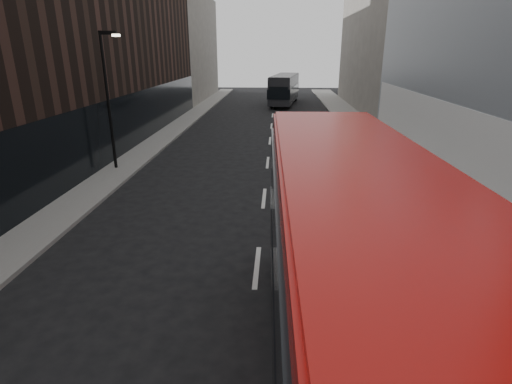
# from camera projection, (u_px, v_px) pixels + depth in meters

# --- Properties ---
(sidewalk_right) EXTENTS (3.00, 80.00, 0.15)m
(sidewalk_right) POSITION_uv_depth(u_px,v_px,m) (377.00, 144.00, 27.75)
(sidewalk_right) COLOR slate
(sidewalk_right) RESTS_ON ground
(sidewalk_left) EXTENTS (2.00, 80.00, 0.15)m
(sidewalk_left) POSITION_uv_depth(u_px,v_px,m) (158.00, 141.00, 28.56)
(sidewalk_left) COLOR slate
(sidewalk_left) RESTS_ON ground
(building_victorian) EXTENTS (6.50, 24.00, 21.00)m
(building_victorian) POSITION_uv_depth(u_px,v_px,m) (382.00, 16.00, 42.20)
(building_victorian) COLOR slate
(building_victorian) RESTS_ON ground
(building_left_mid) EXTENTS (5.00, 24.00, 14.00)m
(building_left_mid) POSITION_uv_depth(u_px,v_px,m) (125.00, 40.00, 31.12)
(building_left_mid) COLOR black
(building_left_mid) RESTS_ON ground
(building_left_far) EXTENTS (5.00, 20.00, 13.00)m
(building_left_far) POSITION_uv_depth(u_px,v_px,m) (187.00, 48.00, 51.98)
(building_left_far) COLOR slate
(building_left_far) RESTS_ON ground
(street_lamp) EXTENTS (1.06, 0.22, 7.00)m
(street_lamp) POSITION_uv_depth(u_px,v_px,m) (109.00, 92.00, 20.61)
(street_lamp) COLOR black
(street_lamp) RESTS_ON sidewalk_left
(red_bus) EXTENTS (3.02, 11.59, 4.65)m
(red_bus) POSITION_uv_depth(u_px,v_px,m) (356.00, 289.00, 6.47)
(red_bus) COLOR #A90D0A
(red_bus) RESTS_ON ground
(grey_bus) EXTENTS (3.95, 10.96, 3.47)m
(grey_bus) POSITION_uv_depth(u_px,v_px,m) (284.00, 89.00, 48.04)
(grey_bus) COLOR black
(grey_bus) RESTS_ON ground
(car_a) EXTENTS (2.38, 4.83, 1.58)m
(car_a) POSITION_uv_depth(u_px,v_px,m) (303.00, 152.00, 22.58)
(car_a) COLOR black
(car_a) RESTS_ON ground
(car_b) EXTENTS (1.81, 4.39, 1.41)m
(car_b) POSITION_uv_depth(u_px,v_px,m) (339.00, 148.00, 23.84)
(car_b) COLOR gray
(car_b) RESTS_ON ground
(car_c) EXTENTS (2.13, 4.51, 1.27)m
(car_c) POSITION_uv_depth(u_px,v_px,m) (328.00, 138.00, 26.84)
(car_c) COLOR black
(car_c) RESTS_ON ground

